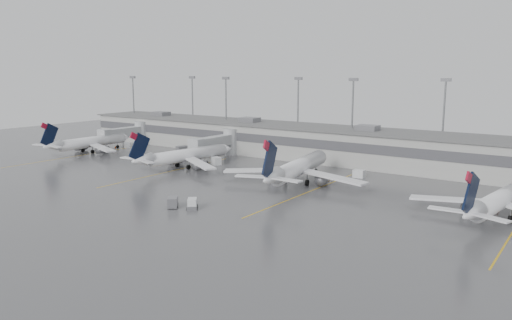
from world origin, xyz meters
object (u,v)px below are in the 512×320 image
Objects in this scene: jet_mid_left at (184,155)px; baggage_tug at (192,205)px; jet_mid_right at (297,167)px; jet_far_right at (498,200)px; jet_far_left at (89,142)px.

jet_mid_left reaches higher than baggage_tug.
jet_mid_right is 1.14× the size of jet_far_right.
jet_far_left is 66.68m from jet_mid_right.
jet_mid_right is 26.23m from baggage_tug.
jet_far_right is 47.63m from baggage_tug.
jet_far_right is at bearing 5.77° from jet_mid_left.
jet_mid_right is 10.80× the size of baggage_tug.
jet_mid_left is 0.89× the size of jet_mid_right.
jet_far_right is (37.12, -3.13, -0.43)m from jet_mid_right.
jet_mid_left is (36.68, -0.98, 0.03)m from jet_far_left.
baggage_tug is (25.21, -25.07, -2.33)m from jet_mid_left.
baggage_tug is at bearing -143.80° from jet_far_right.
jet_mid_right is (30.00, 0.58, 0.36)m from jet_mid_left.
jet_far_left is 0.89× the size of jet_mid_right.
jet_mid_left is 30.01m from jet_mid_right.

